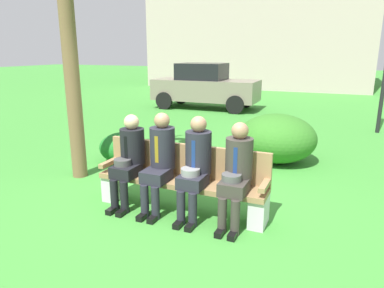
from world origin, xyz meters
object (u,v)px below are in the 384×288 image
seated_man_leftmost (129,156)px  seated_man_centerright (196,163)px  seated_man_rightmost (236,170)px  seated_man_centerleft (160,158)px  shrub_mid_lawn (123,147)px  shrub_near_bench (277,138)px  parked_car_near (205,86)px  building_backdrop (264,9)px  park_bench (182,179)px

seated_man_leftmost → seated_man_centerright: size_ratio=0.96×
seated_man_rightmost → seated_man_centerleft: bearing=179.5°
shrub_mid_lawn → seated_man_centerleft: bearing=-43.7°
seated_man_leftmost → seated_man_centerright: seated_man_centerright is taller
seated_man_centerleft → shrub_mid_lawn: seated_man_centerleft is taller
shrub_near_bench → parked_car_near: size_ratio=0.39×
seated_man_rightmost → shrub_mid_lawn: size_ratio=1.39×
seated_man_centerleft → parked_car_near: 8.87m
seated_man_centerleft → building_backdrop: size_ratio=0.10×
shrub_mid_lawn → building_backdrop: (-1.03, 17.21, 4.30)m
seated_man_centerright → parked_car_near: (-3.12, 8.49, 0.10)m
shrub_near_bench → shrub_mid_lawn: (-2.78, -1.19, -0.18)m
park_bench → shrub_near_bench: size_ratio=1.55×
seated_man_centerright → shrub_mid_lawn: 2.80m
park_bench → shrub_near_bench: 2.81m
seated_man_leftmost → shrub_mid_lawn: size_ratio=1.38×
seated_man_rightmost → shrub_near_bench: bearing=89.8°
seated_man_rightmost → shrub_mid_lawn: bearing=149.4°
building_backdrop → shrub_near_bench: bearing=-76.6°
seated_man_centerright → shrub_near_bench: seated_man_centerright is taller
seated_man_rightmost → building_backdrop: size_ratio=0.10×
shrub_near_bench → seated_man_rightmost: bearing=-90.2°
park_bench → shrub_mid_lawn: (-1.97, 1.50, -0.15)m
seated_man_centerleft → shrub_mid_lawn: size_ratio=1.44×
seated_man_leftmost → shrub_near_bench: size_ratio=0.84×
shrub_mid_lawn → building_backdrop: bearing=93.4°
seated_man_centerright → parked_car_near: 9.05m
park_bench → shrub_mid_lawn: park_bench is taller
shrub_near_bench → seated_man_centerright: bearing=-101.1°
shrub_near_bench → shrub_mid_lawn: size_ratio=1.63×
seated_man_rightmost → shrub_mid_lawn: 3.24m
seated_man_centerright → building_backdrop: building_backdrop is taller
seated_man_centerleft → seated_man_leftmost: bearing=-178.6°
seated_man_centerleft → seated_man_centerright: 0.52m
park_bench → shrub_mid_lawn: bearing=142.7°
park_bench → parked_car_near: (-2.87, 8.36, 0.40)m
seated_man_leftmost → building_backdrop: size_ratio=0.10×
shrub_near_bench → building_backdrop: bearing=103.4°
shrub_mid_lawn → building_backdrop: size_ratio=0.07×
building_backdrop → seated_man_leftmost: bearing=-83.2°
seated_man_centerleft → seated_man_rightmost: seated_man_centerleft is taller
seated_man_centerright → building_backdrop: 19.50m
seated_man_centerleft → seated_man_rightmost: size_ratio=1.03×
seated_man_leftmost → seated_man_rightmost: bearing=0.1°
seated_man_leftmost → parked_car_near: (-2.13, 8.49, 0.12)m
seated_man_centerleft → seated_man_rightmost: (1.07, -0.01, -0.03)m
seated_man_leftmost → shrub_mid_lawn: 2.09m
parked_car_near → park_bench: bearing=-71.0°
parked_car_near → building_backdrop: 11.01m
seated_man_centerright → seated_man_leftmost: bearing=-179.7°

